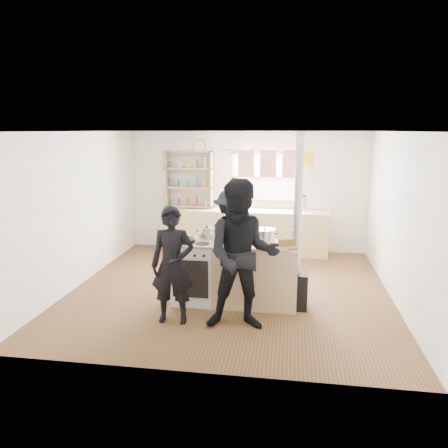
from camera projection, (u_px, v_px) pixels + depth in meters
The scene contains 14 objects.
ground at pixel (230, 290), 7.05m from camera, with size 5.00×5.00×0.01m, color brown.
back_counter at pixel (245, 231), 9.10m from camera, with size 3.40×0.55×0.90m, color #D6B881.
shelving_unit at pixel (189, 179), 9.17m from camera, with size 1.00×0.28×1.20m.
thermos at pixel (304, 204), 8.79m from camera, with size 0.10×0.10×0.33m, color silver.
cooking_island at pixel (234, 273), 6.40m from camera, with size 1.97×0.64×0.93m.
skillet_greens at pixel (185, 241), 6.29m from camera, with size 0.40×0.40×0.05m.
roast_tray at pixel (227, 240), 6.31m from camera, with size 0.39×0.35×0.06m.
stockpot_stove at pixel (207, 233), 6.50m from camera, with size 0.25×0.25×0.20m.
stockpot_counter at pixel (265, 236), 6.30m from camera, with size 0.29×0.29×0.22m.
bread_board at pixel (287, 243), 6.05m from camera, with size 0.33×0.28×0.12m.
flue_heater at pixel (296, 265), 6.21m from camera, with size 0.35×0.35×2.50m.
person_near_left at pixel (173, 265), 5.72m from camera, with size 0.57×0.38×1.57m, color black.
person_near_right at pixel (242, 256), 5.50m from camera, with size 0.94×0.74×1.94m, color black.
person_far at pixel (230, 236), 7.37m from camera, with size 1.00×0.57×1.55m, color black.
Camera 1 is at (0.92, -6.60, 2.52)m, focal length 35.00 mm.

